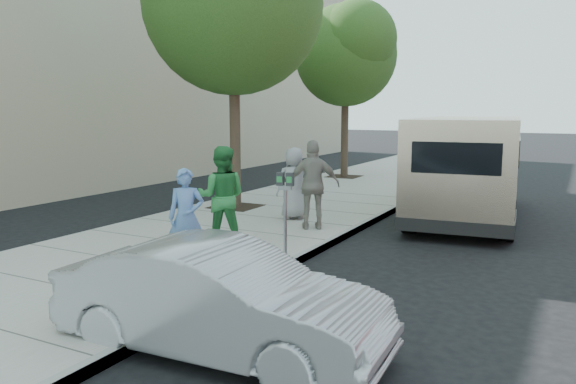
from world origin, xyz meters
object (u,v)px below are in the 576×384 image
object	(u,v)px
person_striped_polo	(314,185)
van	(468,165)
parking_meter	(285,196)
person_gray_shirt	(294,183)
person_officer	(186,217)
sedan	(220,300)
person_green_shirt	(222,197)
tree_far	(347,51)

from	to	relation	value
person_striped_polo	van	bearing A→B (deg)	-155.18
parking_meter	person_gray_shirt	world-z (taller)	person_gray_shirt
person_officer	person_gray_shirt	world-z (taller)	person_gray_shirt
van	person_officer	distance (m)	7.87
person_officer	person_gray_shirt	size ratio (longest dim) A/B	0.95
person_officer	person_striped_polo	distance (m)	3.60
sedan	person_gray_shirt	distance (m)	7.18
person_green_shirt	person_gray_shirt	bearing A→B (deg)	-114.54
parking_meter	sedan	xyz separation A→B (m)	(1.11, -3.61, -0.60)
parking_meter	sedan	size ratio (longest dim) A/B	0.39
tree_far	person_green_shirt	world-z (taller)	tree_far
parking_meter	van	size ratio (longest dim) A/B	0.21
van	person_officer	bearing A→B (deg)	-119.95
person_green_shirt	person_striped_polo	bearing A→B (deg)	-136.41
sedan	van	bearing A→B (deg)	-8.27
person_gray_shirt	sedan	bearing A→B (deg)	69.95
van	person_gray_shirt	size ratio (longest dim) A/B	4.09
tree_far	person_officer	distance (m)	13.49
person_gray_shirt	person_striped_polo	bearing A→B (deg)	96.80
person_green_shirt	person_gray_shirt	xyz separation A→B (m)	(-0.03, 3.03, -0.10)
sedan	person_officer	distance (m)	3.31
parking_meter	person_officer	size ratio (longest dim) A/B	0.92
tree_far	person_gray_shirt	bearing A→B (deg)	-76.00
tree_far	sedan	bearing A→B (deg)	-72.97
van	person_striped_polo	world-z (taller)	van
tree_far	person_green_shirt	size ratio (longest dim) A/B	3.41
parking_meter	person_striped_polo	world-z (taller)	person_striped_polo
tree_far	van	bearing A→B (deg)	-45.00
sedan	person_green_shirt	world-z (taller)	person_green_shirt
sedan	person_officer	world-z (taller)	person_officer
tree_far	person_striped_polo	world-z (taller)	tree_far
person_green_shirt	person_striped_polo	distance (m)	2.38
van	sedan	xyz separation A→B (m)	(-0.93, -9.51, -0.70)
sedan	person_officer	size ratio (longest dim) A/B	2.37
person_officer	person_green_shirt	xyz separation A→B (m)	(-0.20, 1.32, 0.14)
tree_far	van	distance (m)	8.60
parking_meter	sedan	world-z (taller)	parking_meter
person_striped_polo	person_gray_shirt	bearing A→B (deg)	-72.39
parking_meter	person_gray_shirt	distance (m)	3.42
person_gray_shirt	person_green_shirt	bearing A→B (deg)	49.91
tree_far	person_gray_shirt	world-z (taller)	tree_far
person_green_shirt	person_gray_shirt	distance (m)	3.03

